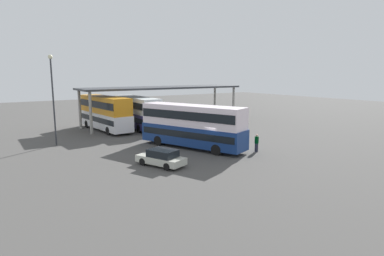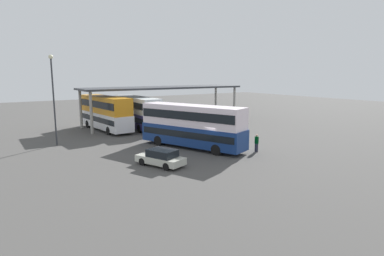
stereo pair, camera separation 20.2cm
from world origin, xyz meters
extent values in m
plane|color=#484644|center=(0.00, 0.00, 0.00)|extent=(140.00, 140.00, 0.00)
cube|color=navy|center=(-0.90, 2.42, 1.29)|extent=(6.15, 11.33, 1.87)
cube|color=white|center=(-0.90, 2.42, 3.24)|extent=(6.00, 11.09, 2.03)
cube|color=black|center=(-0.90, 2.42, 1.51)|extent=(6.03, 10.92, 0.64)
cube|color=black|center=(-0.90, 2.42, 3.34)|extent=(6.03, 10.92, 0.81)
cube|color=black|center=(-2.82, 7.61, 1.57)|extent=(1.96, 0.81, 1.12)
cube|color=orange|center=(-2.82, 7.61, 2.47)|extent=(1.61, 0.66, 0.36)
cylinder|color=black|center=(-3.12, 5.29, 0.50)|extent=(0.61, 1.03, 1.00)
cylinder|color=black|center=(-1.08, 6.04, 0.50)|extent=(0.61, 1.03, 1.00)
cylinder|color=black|center=(-0.71, -1.21, 0.50)|extent=(0.61, 1.03, 1.00)
cylinder|color=black|center=(1.33, -0.46, 0.50)|extent=(0.61, 1.03, 1.00)
cube|color=beige|center=(-6.49, -1.35, 0.49)|extent=(3.04, 4.36, 0.55)
cube|color=black|center=(-6.41, -1.54, 1.06)|extent=(2.25, 2.63, 0.58)
cylinder|color=black|center=(-7.65, -0.46, 0.30)|extent=(0.40, 0.63, 0.60)
cylinder|color=black|center=(-6.23, 0.09, 0.30)|extent=(0.40, 0.63, 0.60)
cylinder|color=black|center=(-6.74, -2.79, 0.30)|extent=(0.40, 0.63, 0.60)
cylinder|color=black|center=(-5.32, -2.23, 0.30)|extent=(0.40, 0.63, 0.60)
cube|color=silver|center=(-4.49, 17.13, 1.32)|extent=(3.37, 11.00, 1.94)
cube|color=orange|center=(-4.49, 17.13, 3.34)|extent=(3.27, 10.78, 2.10)
cube|color=black|center=(-4.49, 17.13, 1.55)|extent=(3.37, 10.57, 0.66)
cube|color=black|center=(-4.49, 17.13, 3.44)|extent=(3.37, 10.57, 0.84)
cube|color=black|center=(-4.92, 22.47, 1.61)|extent=(2.13, 0.27, 1.16)
cube|color=orange|center=(-4.92, 22.47, 2.54)|extent=(1.75, 0.22, 0.36)
cylinder|color=black|center=(-5.89, 20.38, 0.50)|extent=(0.36, 1.02, 1.00)
cylinder|color=black|center=(-3.63, 20.57, 0.50)|extent=(0.36, 1.02, 1.00)
cylinder|color=black|center=(-5.35, 13.69, 0.50)|extent=(0.36, 1.02, 1.00)
cylinder|color=black|center=(-3.09, 13.87, 0.50)|extent=(0.36, 1.02, 1.00)
cube|color=navy|center=(-0.39, 16.21, 1.27)|extent=(2.78, 10.40, 1.85)
cube|color=white|center=(-0.39, 16.21, 3.20)|extent=(2.70, 10.19, 2.00)
cube|color=black|center=(-0.39, 16.21, 1.49)|extent=(2.81, 9.98, 0.63)
cube|color=black|center=(-0.39, 16.21, 3.30)|extent=(2.81, 9.98, 0.80)
cube|color=black|center=(-0.25, 21.32, 1.55)|extent=(2.13, 0.16, 1.11)
cube|color=orange|center=(-0.25, 21.32, 2.44)|extent=(1.76, 0.13, 0.36)
cylinder|color=black|center=(-1.44, 19.44, 0.50)|extent=(0.31, 1.01, 1.00)
cylinder|color=black|center=(0.83, 19.38, 0.50)|extent=(0.31, 1.01, 1.00)
cylinder|color=black|center=(-1.60, 13.04, 0.50)|extent=(0.31, 1.01, 1.00)
cylinder|color=black|center=(0.66, 12.98, 0.50)|extent=(0.31, 1.01, 1.00)
cube|color=#33353A|center=(4.51, 17.73, 5.26)|extent=(23.86, 6.36, 0.25)
cylinder|color=#9E9B93|center=(15.84, 20.02, 2.57)|extent=(0.36, 0.36, 5.14)
cylinder|color=#9E9B93|center=(15.78, 15.16, 2.57)|extent=(0.36, 0.36, 5.14)
cylinder|color=#9E9B93|center=(-6.75, 20.30, 2.57)|extent=(0.36, 0.36, 5.14)
cylinder|color=#9E9B93|center=(-6.81, 15.44, 2.57)|extent=(0.36, 0.36, 5.14)
cylinder|color=#33353A|center=(-11.73, 11.35, 4.38)|extent=(0.16, 0.16, 8.76)
sphere|color=beige|center=(-11.73, 11.35, 8.91)|extent=(0.44, 0.44, 0.44)
cylinder|color=#262633|center=(3.23, -2.32, 0.40)|extent=(0.32, 0.32, 0.81)
cylinder|color=#00330F|center=(3.23, -2.32, 1.13)|extent=(0.38, 0.38, 0.64)
sphere|color=tan|center=(3.23, -2.32, 1.56)|extent=(0.23, 0.23, 0.23)
camera|label=1|loc=(-18.56, -23.46, 7.32)|focal=30.29mm
camera|label=2|loc=(-18.40, -23.57, 7.32)|focal=30.29mm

